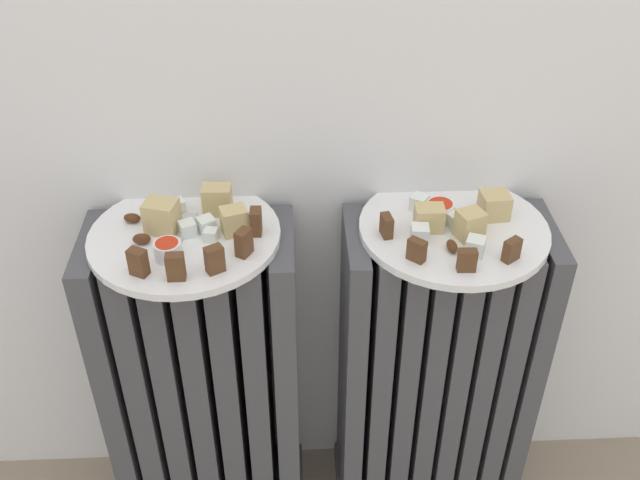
% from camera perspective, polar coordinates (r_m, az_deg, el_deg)
% --- Properties ---
extents(radiator_left, '(0.34, 0.17, 0.63)m').
position_cam_1_polar(radiator_left, '(1.32, -8.95, -11.16)').
color(radiator_left, '#47474C').
rests_on(radiator_left, ground_plane).
extents(radiator_right, '(0.34, 0.17, 0.63)m').
position_cam_1_polar(radiator_right, '(1.34, 8.85, -10.58)').
color(radiator_right, '#47474C').
rests_on(radiator_right, ground_plane).
extents(plate_left, '(0.29, 0.29, 0.01)m').
position_cam_1_polar(plate_left, '(1.11, -10.49, 0.30)').
color(plate_left, white).
rests_on(plate_left, radiator_left).
extents(plate_right, '(0.29, 0.29, 0.01)m').
position_cam_1_polar(plate_right, '(1.12, 10.35, 0.86)').
color(plate_right, white).
rests_on(plate_right, radiator_right).
extents(dark_cake_slice_left_0, '(0.03, 0.03, 0.04)m').
position_cam_1_polar(dark_cake_slice_left_0, '(1.03, -13.97, -1.69)').
color(dark_cake_slice_left_0, '#56351E').
rests_on(dark_cake_slice_left_0, plate_left).
extents(dark_cake_slice_left_1, '(0.02, 0.02, 0.04)m').
position_cam_1_polar(dark_cake_slice_left_1, '(1.01, -11.18, -2.06)').
color(dark_cake_slice_left_1, '#56351E').
rests_on(dark_cake_slice_left_1, plate_left).
extents(dark_cake_slice_left_2, '(0.03, 0.03, 0.04)m').
position_cam_1_polar(dark_cake_slice_left_2, '(1.01, -8.21, -1.50)').
color(dark_cake_slice_left_2, '#56351E').
rests_on(dark_cake_slice_left_2, plate_left).
extents(dark_cake_slice_left_3, '(0.03, 0.03, 0.04)m').
position_cam_1_polar(dark_cake_slice_left_3, '(1.04, -5.95, -0.20)').
color(dark_cake_slice_left_3, '#56351E').
rests_on(dark_cake_slice_left_3, plate_left).
extents(dark_cake_slice_left_4, '(0.02, 0.03, 0.04)m').
position_cam_1_polar(dark_cake_slice_left_4, '(1.08, -5.02, 1.43)').
color(dark_cake_slice_left_4, '#56351E').
rests_on(dark_cake_slice_left_4, plate_left).
extents(marble_cake_slice_left_0, '(0.06, 0.05, 0.05)m').
position_cam_1_polar(marble_cake_slice_left_0, '(1.10, -12.22, 1.81)').
color(marble_cake_slice_left_0, tan).
rests_on(marble_cake_slice_left_0, plate_left).
extents(marble_cake_slice_left_1, '(0.04, 0.03, 0.05)m').
position_cam_1_polar(marble_cake_slice_left_1, '(1.13, -8.01, 3.10)').
color(marble_cake_slice_left_1, tan).
rests_on(marble_cake_slice_left_1, plate_left).
extents(marble_cake_slice_left_2, '(0.04, 0.04, 0.04)m').
position_cam_1_polar(marble_cake_slice_left_2, '(1.08, -6.69, 1.50)').
color(marble_cake_slice_left_2, tan).
rests_on(marble_cake_slice_left_2, plate_left).
extents(turkish_delight_left_0, '(0.03, 0.03, 0.02)m').
position_cam_1_polar(turkish_delight_left_0, '(1.09, -10.27, 0.88)').
color(turkish_delight_left_0, white).
rests_on(turkish_delight_left_0, plate_left).
extents(turkish_delight_left_1, '(0.02, 0.02, 0.02)m').
position_cam_1_polar(turkish_delight_left_1, '(1.08, -8.50, 0.39)').
color(turkish_delight_left_1, white).
rests_on(turkish_delight_left_1, plate_left).
extents(turkish_delight_left_2, '(0.03, 0.03, 0.02)m').
position_cam_1_polar(turkish_delight_left_2, '(1.15, -11.02, 2.61)').
color(turkish_delight_left_2, white).
rests_on(turkish_delight_left_2, plate_left).
extents(turkish_delight_left_3, '(0.03, 0.03, 0.02)m').
position_cam_1_polar(turkish_delight_left_3, '(1.10, -8.83, 1.16)').
color(turkish_delight_left_3, white).
rests_on(turkish_delight_left_3, plate_left).
extents(medjool_date_left_0, '(0.03, 0.02, 0.01)m').
position_cam_1_polar(medjool_date_left_0, '(1.14, -14.41, 1.66)').
color(medjool_date_left_0, '#4C2814').
rests_on(medjool_date_left_0, plate_left).
extents(medjool_date_left_1, '(0.03, 0.02, 0.02)m').
position_cam_1_polar(medjool_date_left_1, '(1.09, -13.71, 0.08)').
color(medjool_date_left_1, '#4C2814').
rests_on(medjool_date_left_1, plate_left).
extents(jam_bowl_left, '(0.04, 0.04, 0.03)m').
position_cam_1_polar(jam_bowl_left, '(1.05, -11.78, -0.71)').
color(jam_bowl_left, white).
rests_on(jam_bowl_left, plate_left).
extents(dark_cake_slice_right_0, '(0.02, 0.03, 0.03)m').
position_cam_1_polar(dark_cake_slice_right_0, '(1.08, 5.20, 1.11)').
color(dark_cake_slice_right_0, '#56351E').
rests_on(dark_cake_slice_right_0, plate_right).
extents(dark_cake_slice_right_1, '(0.03, 0.03, 0.03)m').
position_cam_1_polar(dark_cake_slice_right_1, '(1.03, 7.54, -0.79)').
color(dark_cake_slice_right_1, '#56351E').
rests_on(dark_cake_slice_right_1, plate_right).
extents(dark_cake_slice_right_2, '(0.03, 0.02, 0.03)m').
position_cam_1_polar(dark_cake_slice_right_2, '(1.03, 11.37, -1.56)').
color(dark_cake_slice_right_2, '#56351E').
rests_on(dark_cake_slice_right_2, plate_right).
extents(dark_cake_slice_right_3, '(0.03, 0.03, 0.03)m').
position_cam_1_polar(dark_cake_slice_right_3, '(1.06, 14.70, -0.76)').
color(dark_cake_slice_right_3, '#56351E').
rests_on(dark_cake_slice_right_3, plate_right).
extents(marble_cake_slice_right_0, '(0.04, 0.03, 0.04)m').
position_cam_1_polar(marble_cake_slice_right_0, '(1.10, 8.50, 1.70)').
color(marble_cake_slice_right_0, tan).
rests_on(marble_cake_slice_right_0, plate_right).
extents(marble_cake_slice_right_1, '(0.05, 0.04, 0.04)m').
position_cam_1_polar(marble_cake_slice_right_1, '(1.14, 13.41, 2.66)').
color(marble_cake_slice_right_1, tan).
rests_on(marble_cake_slice_right_1, plate_right).
extents(marble_cake_slice_right_2, '(0.05, 0.04, 0.04)m').
position_cam_1_polar(marble_cake_slice_right_2, '(1.09, 11.59, 1.17)').
color(marble_cake_slice_right_2, tan).
rests_on(marble_cake_slice_right_2, plate_right).
extents(turkish_delight_right_0, '(0.03, 0.03, 0.02)m').
position_cam_1_polar(turkish_delight_right_0, '(1.12, 10.45, 1.55)').
color(turkish_delight_right_0, white).
rests_on(turkish_delight_right_0, plate_right).
extents(turkish_delight_right_1, '(0.03, 0.03, 0.02)m').
position_cam_1_polar(turkish_delight_right_1, '(1.14, 7.73, 2.90)').
color(turkish_delight_right_1, white).
rests_on(turkish_delight_right_1, plate_right).
extents(turkish_delight_right_2, '(0.03, 0.03, 0.03)m').
position_cam_1_polar(turkish_delight_right_2, '(1.07, 7.78, 0.49)').
color(turkish_delight_right_2, white).
rests_on(turkish_delight_right_2, plate_right).
extents(turkish_delight_right_3, '(0.03, 0.03, 0.03)m').
position_cam_1_polar(turkish_delight_right_3, '(1.06, 12.01, -0.46)').
color(turkish_delight_right_3, white).
rests_on(turkish_delight_right_3, plate_right).
extents(medjool_date_right_0, '(0.03, 0.03, 0.02)m').
position_cam_1_polar(medjool_date_right_0, '(1.13, 11.77, 1.83)').
color(medjool_date_right_0, '#4C2814').
rests_on(medjool_date_right_0, plate_right).
extents(medjool_date_right_1, '(0.02, 0.03, 0.01)m').
position_cam_1_polar(medjool_date_right_1, '(1.07, 10.24, -0.48)').
color(medjool_date_right_1, '#4C2814').
rests_on(medjool_date_right_1, plate_right).
extents(jam_bowl_right, '(0.04, 0.04, 0.02)m').
position_cam_1_polar(jam_bowl_right, '(1.13, 9.33, 2.44)').
color(jam_bowl_right, white).
rests_on(jam_bowl_right, plate_right).
extents(fork, '(0.03, 0.11, 0.00)m').
position_cam_1_polar(fork, '(1.11, -10.54, 0.75)').
color(fork, silver).
rests_on(fork, plate_left).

